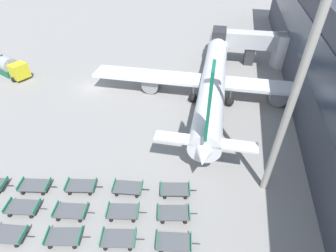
% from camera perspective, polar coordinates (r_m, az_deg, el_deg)
% --- Properties ---
extents(ground_plane, '(500.00, 500.00, 0.00)m').
position_cam_1_polar(ground_plane, '(43.99, -16.02, 8.11)').
color(ground_plane, gray).
extents(jet_bridge, '(15.12, 4.72, 5.90)m').
position_cam_1_polar(jet_bridge, '(51.79, 19.61, 16.26)').
color(jet_bridge, silver).
rests_on(jet_bridge, ground_plane).
extents(airplane, '(36.26, 38.12, 11.81)m').
position_cam_1_polar(airplane, '(39.73, 9.94, 10.68)').
color(airplane, white).
rests_on(airplane, ground_plane).
extents(fuel_tanker_primary, '(8.37, 5.31, 3.31)m').
position_cam_1_polar(fuel_tanker_primary, '(53.45, -31.47, 11.01)').
color(fuel_tanker_primary, yellow).
rests_on(fuel_tanker_primary, ground_plane).
extents(baggage_dolly_row_near_col_c, '(3.59, 1.97, 0.92)m').
position_cam_1_polar(baggage_dolly_row_near_col_c, '(26.69, -31.42, -19.53)').
color(baggage_dolly_row_near_col_c, '#515459').
rests_on(baggage_dolly_row_near_col_c, ground_plane).
extents(baggage_dolly_row_near_col_d, '(3.60, 2.17, 0.92)m').
position_cam_1_polar(baggage_dolly_row_near_col_d, '(24.65, -21.68, -21.52)').
color(baggage_dolly_row_near_col_d, '#515459').
rests_on(baggage_dolly_row_near_col_d, ground_plane).
extents(baggage_dolly_row_near_col_e, '(3.60, 2.13, 0.92)m').
position_cam_1_polar(baggage_dolly_row_near_col_e, '(23.42, -10.67, -22.97)').
color(baggage_dolly_row_near_col_e, '#515459').
rests_on(baggage_dolly_row_near_col_e, ground_plane).
extents(baggage_dolly_row_near_col_f, '(3.60, 2.04, 0.92)m').
position_cam_1_polar(baggage_dolly_row_near_col_f, '(22.93, 1.32, -23.99)').
color(baggage_dolly_row_near_col_f, '#515459').
rests_on(baggage_dolly_row_near_col_f, ground_plane).
extents(baggage_dolly_row_mid_a_col_c, '(3.60, 2.03, 0.92)m').
position_cam_1_polar(baggage_dolly_row_mid_a_col_c, '(27.89, -29.01, -15.23)').
color(baggage_dolly_row_mid_a_col_c, '#515459').
rests_on(baggage_dolly_row_mid_a_col_c, ground_plane).
extents(baggage_dolly_row_mid_a_col_d, '(3.60, 2.03, 0.92)m').
position_cam_1_polar(baggage_dolly_row_mid_a_col_d, '(25.89, -20.37, -17.01)').
color(baggage_dolly_row_mid_a_col_d, '#515459').
rests_on(baggage_dolly_row_mid_a_col_d, ground_plane).
extents(baggage_dolly_row_mid_a_col_e, '(3.60, 2.11, 0.92)m').
position_cam_1_polar(baggage_dolly_row_mid_a_col_e, '(24.72, -9.73, -17.90)').
color(baggage_dolly_row_mid_a_col_e, '#515459').
rests_on(baggage_dolly_row_mid_a_col_e, ground_plane).
extents(baggage_dolly_row_mid_a_col_f, '(3.60, 2.18, 0.92)m').
position_cam_1_polar(baggage_dolly_row_mid_a_col_f, '(24.31, 1.28, -18.45)').
color(baggage_dolly_row_mid_a_col_f, '#515459').
rests_on(baggage_dolly_row_mid_a_col_f, ground_plane).
extents(baggage_dolly_row_mid_b_col_c, '(3.60, 2.08, 0.92)m').
position_cam_1_polar(baggage_dolly_row_mid_b_col_c, '(29.18, -26.97, -11.51)').
color(baggage_dolly_row_mid_b_col_c, '#515459').
rests_on(baggage_dolly_row_mid_b_col_c, ground_plane).
extents(baggage_dolly_row_mid_b_col_d, '(3.60, 2.11, 0.92)m').
position_cam_1_polar(baggage_dolly_row_mid_b_col_d, '(27.45, -18.37, -12.29)').
color(baggage_dolly_row_mid_b_col_d, '#515459').
rests_on(baggage_dolly_row_mid_b_col_d, ground_plane).
extents(baggage_dolly_row_mid_b_col_e, '(3.59, 1.97, 0.92)m').
position_cam_1_polar(baggage_dolly_row_mid_b_col_e, '(26.27, -8.73, -13.15)').
color(baggage_dolly_row_mid_b_col_e, '#515459').
rests_on(baggage_dolly_row_mid_b_col_e, ground_plane).
extents(baggage_dolly_row_mid_b_col_f, '(3.60, 2.14, 0.92)m').
position_cam_1_polar(baggage_dolly_row_mid_b_col_f, '(25.85, 1.59, -13.69)').
color(baggage_dolly_row_mid_b_col_f, '#515459').
rests_on(baggage_dolly_row_mid_b_col_f, ground_plane).
extents(apron_light_mast, '(2.00, 0.70, 26.67)m').
position_cam_1_polar(apron_light_mast, '(20.18, 29.04, 16.12)').
color(apron_light_mast, '#ADA89E').
rests_on(apron_light_mast, ground_plane).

